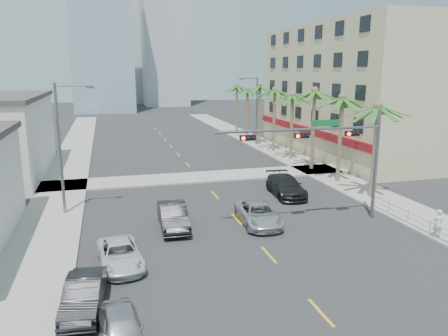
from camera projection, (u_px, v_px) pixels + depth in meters
name	position (u px, v px, depth m)	size (l,w,h in m)	color
ground	(300.00, 290.00, 19.87)	(260.00, 260.00, 0.00)	#262628
sidewalk_right	(326.00, 174.00, 41.76)	(4.00, 120.00, 0.15)	gray
sidewalk_left	(61.00, 192.00, 35.63)	(4.00, 120.00, 0.15)	gray
sidewalk_cross	(199.00, 177.00, 40.58)	(80.00, 4.00, 0.15)	gray
building_right	(365.00, 90.00, 52.12)	(15.25, 28.00, 15.00)	beige
tower_far_left	(100.00, 8.00, 102.08)	(14.00, 14.00, 48.00)	#99B2C6
tower_far_center	(118.00, 33.00, 132.27)	(16.00, 16.00, 42.00)	#ADADB2
traffic_signal_mast	(334.00, 146.00, 27.74)	(11.12, 0.54, 7.20)	slate
palm_tree_0	(378.00, 107.00, 32.60)	(4.80, 4.80, 7.80)	brown
palm_tree_1	(342.00, 98.00, 37.42)	(4.80, 4.80, 8.16)	brown
palm_tree_2	(315.00, 92.00, 42.24)	(4.80, 4.80, 8.52)	brown
palm_tree_3	(293.00, 96.00, 47.29)	(4.80, 4.80, 7.80)	brown
palm_tree_4	(275.00, 91.00, 52.11)	(4.80, 4.80, 8.16)	brown
palm_tree_5	(260.00, 86.00, 56.93)	(4.80, 4.80, 8.52)	brown
palm_tree_6	(248.00, 90.00, 61.98)	(4.80, 4.80, 7.80)	brown
palm_tree_7	(237.00, 86.00, 66.81)	(4.80, 4.80, 8.16)	brown
streetlight_left	(63.00, 143.00, 29.15)	(2.55, 0.25, 9.00)	slate
streetlight_right	(255.00, 107.00, 57.37)	(2.55, 0.25, 9.00)	slate
guardrail	(408.00, 215.00, 28.01)	(0.08, 8.08, 1.00)	silver
car_parked_near	(122.00, 329.00, 15.78)	(1.48, 3.67, 1.25)	#B6B6BB
car_parked_mid	(84.00, 295.00, 18.01)	(1.47, 4.21, 1.39)	black
car_parked_far	(120.00, 255.00, 22.15)	(2.06, 4.47, 1.24)	silver
car_lane_left	(173.00, 216.00, 27.52)	(1.67, 4.78, 1.57)	black
car_lane_center	(258.00, 214.00, 28.23)	(2.29, 4.96, 1.38)	silver
car_lane_right	(286.00, 186.00, 34.77)	(2.19, 5.40, 1.57)	black
pedestrian	(438.00, 223.00, 25.51)	(0.64, 0.42, 1.75)	silver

